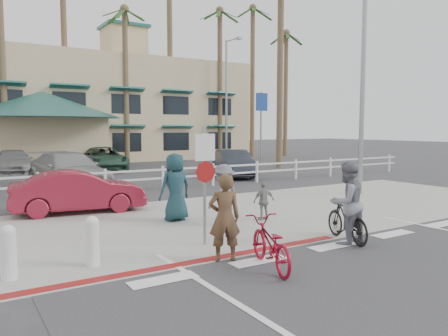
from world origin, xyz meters
TOP-DOWN VIEW (x-y plane):
  - ground at (0.00, 0.00)m, footprint 140.00×140.00m
  - sidewalk_plaza at (0.00, 4.50)m, footprint 22.00×7.00m
  - cross_street at (0.00, 8.50)m, footprint 40.00×5.00m
  - parking_lot at (0.00, 18.00)m, footprint 50.00×16.00m
  - curb_red at (-3.00, 1.20)m, footprint 7.00×0.25m
  - rail_fence at (0.50, 10.50)m, footprint 29.40×0.16m
  - building at (2.00, 31.00)m, footprint 28.00×16.00m
  - sign_post at (-2.30, 2.20)m, footprint 0.50×0.10m
  - bollard_0 at (-4.80, 2.00)m, footprint 0.26×0.26m
  - bollard_1 at (-6.20, 2.00)m, footprint 0.26×0.26m
  - streetlight_0 at (6.50, 5.50)m, footprint 0.60×2.00m
  - streetlight_1 at (12.00, 24.00)m, footprint 0.60×2.00m
  - info_sign at (14.00, 22.00)m, footprint 1.20×0.16m
  - palm_3 at (-4.00, 25.00)m, footprint 4.00×4.00m
  - palm_4 at (0.00, 26.00)m, footprint 4.00×4.00m
  - palm_5 at (4.00, 25.00)m, footprint 4.00×4.00m
  - palm_6 at (8.00, 26.00)m, footprint 4.00×4.00m
  - palm_7 at (12.00, 25.00)m, footprint 4.00×4.00m
  - palm_8 at (16.00, 26.00)m, footprint 4.00×4.00m
  - palm_9 at (19.00, 25.00)m, footprint 4.00×4.00m
  - palm_11 at (11.00, 16.00)m, footprint 4.00×4.00m
  - bike_red at (-2.09, 0.15)m, footprint 1.09×1.87m
  - rider_red at (-2.55, 0.98)m, footprint 0.72×0.60m
  - bike_black at (0.58, 0.76)m, footprint 0.88×1.69m
  - rider_black at (0.41, 0.62)m, footprint 0.92×0.73m
  - pedestrian_a at (-0.94, 3.60)m, footprint 1.18×0.88m
  - pedestrian_child at (0.35, 3.55)m, footprint 0.67×0.33m
  - pedestrian_b at (-1.77, 4.79)m, footprint 0.96×0.67m
  - car_white_sedan at (-3.73, 7.45)m, footprint 4.04×1.86m
  - lot_car_1 at (-2.81, 12.99)m, footprint 2.95×5.55m
  - lot_car_2 at (-2.24, 13.43)m, footprint 2.71×4.54m
  - lot_car_3 at (5.61, 13.14)m, footprint 2.78×4.52m
  - lot_car_4 at (-4.12, 20.27)m, footprint 2.02×4.67m
  - lot_car_5 at (0.74, 19.98)m, footprint 2.99×5.36m

SIDE VIEW (x-z plane):
  - ground at x=0.00m, z-range 0.00..0.00m
  - parking_lot at x=0.00m, z-range 0.00..0.01m
  - cross_street at x=0.00m, z-range 0.00..0.01m
  - sidewalk_plaza at x=0.00m, z-range 0.00..0.01m
  - curb_red at x=-3.00m, z-range 0.00..0.02m
  - bike_red at x=-2.09m, z-range 0.00..0.93m
  - bollard_0 at x=-4.80m, z-range 0.00..0.95m
  - bollard_1 at x=-6.20m, z-range 0.00..0.95m
  - bike_black at x=0.58m, z-range 0.00..0.98m
  - rail_fence at x=0.50m, z-range 0.00..1.00m
  - pedestrian_child at x=0.35m, z-range 0.00..1.10m
  - car_white_sedan at x=-3.73m, z-range 0.00..1.28m
  - lot_car_4 at x=-4.12m, z-range 0.00..1.34m
  - lot_car_3 at x=5.61m, z-range 0.00..1.41m
  - lot_car_5 at x=0.74m, z-range 0.00..1.42m
  - lot_car_2 at x=-2.24m, z-range 0.00..1.45m
  - lot_car_1 at x=-2.81m, z-range 0.00..1.53m
  - pedestrian_a at x=-0.94m, z-range 0.00..1.62m
  - rider_red at x=-2.55m, z-range 0.00..1.70m
  - rider_black at x=0.41m, z-range 0.00..1.85m
  - pedestrian_b at x=-1.77m, z-range 0.00..1.88m
  - sign_post at x=-2.30m, z-range 0.00..2.90m
  - info_sign at x=14.00m, z-range 0.00..5.60m
  - streetlight_0 at x=6.50m, z-range 0.00..9.00m
  - streetlight_1 at x=12.00m, z-range 0.00..9.50m
  - building at x=2.00m, z-range 0.00..11.30m
  - palm_5 at x=4.00m, z-range 0.00..13.00m
  - palm_9 at x=19.00m, z-range 0.00..13.00m
  - palm_3 at x=-4.00m, z-range 0.00..14.00m
  - palm_7 at x=12.00m, z-range 0.00..14.00m
  - palm_11 at x=11.00m, z-range 0.00..14.00m
  - palm_4 at x=0.00m, z-range 0.00..15.00m
  - palm_8 at x=16.00m, z-range 0.00..15.00m
  - palm_6 at x=8.00m, z-range 0.00..17.00m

